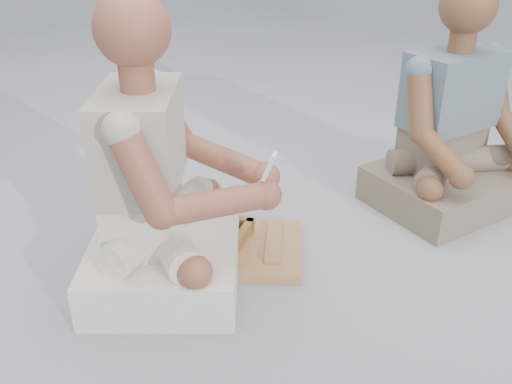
{
  "coord_description": "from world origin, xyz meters",
  "views": [
    {
      "loc": [
        -0.06,
        -1.72,
        1.25
      ],
      "look_at": [
        0.01,
        0.09,
        0.3
      ],
      "focal_mm": 40.0,
      "sensor_mm": 36.0,
      "label": 1
    }
  ],
  "objects_px": {
    "craftsman": "(160,192)",
    "tool_tray": "(180,241)",
    "carved_panel": "(226,248)",
    "companion": "(452,135)"
  },
  "relations": [
    {
      "from": "craftsman",
      "to": "tool_tray",
      "type": "bearing_deg",
      "value": 164.21
    },
    {
      "from": "carved_panel",
      "to": "tool_tray",
      "type": "bearing_deg",
      "value": -177.4
    },
    {
      "from": "tool_tray",
      "to": "craftsman",
      "type": "bearing_deg",
      "value": -107.95
    },
    {
      "from": "craftsman",
      "to": "companion",
      "type": "bearing_deg",
      "value": 115.65
    },
    {
      "from": "carved_panel",
      "to": "tool_tray",
      "type": "height_order",
      "value": "tool_tray"
    },
    {
      "from": "carved_panel",
      "to": "craftsman",
      "type": "height_order",
      "value": "craftsman"
    },
    {
      "from": "companion",
      "to": "carved_panel",
      "type": "bearing_deg",
      "value": -8.19
    },
    {
      "from": "tool_tray",
      "to": "companion",
      "type": "xyz_separation_m",
      "value": [
        1.16,
        0.39,
        0.26
      ]
    },
    {
      "from": "carved_panel",
      "to": "companion",
      "type": "distance_m",
      "value": 1.1
    },
    {
      "from": "tool_tray",
      "to": "companion",
      "type": "relative_size",
      "value": 0.59
    }
  ]
}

